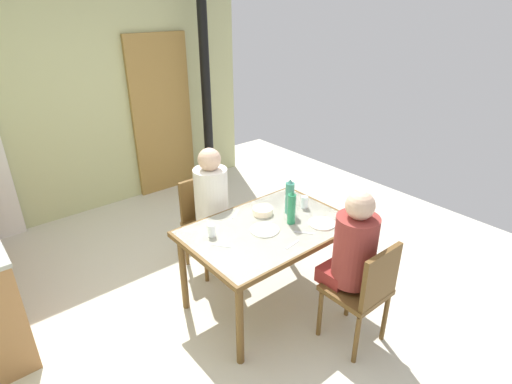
% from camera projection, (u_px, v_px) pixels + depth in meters
% --- Properties ---
extents(ground_plane, '(6.38, 6.38, 0.00)m').
position_uv_depth(ground_plane, '(215.00, 304.00, 3.46)').
color(ground_plane, beige).
extents(wall_back, '(4.08, 0.10, 2.83)m').
position_uv_depth(wall_back, '(85.00, 91.00, 4.55)').
color(wall_back, '#BDBF86').
rests_on(wall_back, ground_plane).
extents(door_wooden, '(0.80, 0.05, 2.00)m').
position_uv_depth(door_wooden, '(162.00, 116.00, 5.18)').
color(door_wooden, olive).
rests_on(door_wooden, ground_plane).
extents(stove_pipe_column, '(0.12, 0.12, 2.83)m').
position_uv_depth(stove_pipe_column, '(206.00, 81.00, 5.11)').
color(stove_pipe_column, black).
rests_on(stove_pipe_column, ground_plane).
extents(dining_table, '(1.30, 0.89, 0.73)m').
position_uv_depth(dining_table, '(268.00, 235.00, 3.23)').
color(dining_table, brown).
rests_on(dining_table, ground_plane).
extents(chair_near_diner, '(0.40, 0.40, 0.87)m').
position_uv_depth(chair_near_diner, '(365.00, 289.00, 2.87)').
color(chair_near_diner, brown).
rests_on(chair_near_diner, ground_plane).
extents(chair_far_diner, '(0.40, 0.40, 0.87)m').
position_uv_depth(chair_far_diner, '(205.00, 218.00, 3.81)').
color(chair_far_diner, brown).
rests_on(chair_far_diner, ground_plane).
extents(person_near_diner, '(0.30, 0.37, 0.77)m').
position_uv_depth(person_near_diner, '(353.00, 248.00, 2.84)').
color(person_near_diner, maroon).
rests_on(person_near_diner, ground_plane).
extents(person_far_diner, '(0.30, 0.37, 0.77)m').
position_uv_depth(person_far_diner, '(212.00, 196.00, 3.59)').
color(person_far_diner, silver).
rests_on(person_far_diner, ground_plane).
extents(water_bottle_green_near, '(0.07, 0.07, 0.30)m').
position_uv_depth(water_bottle_green_near, '(290.00, 197.00, 3.35)').
color(water_bottle_green_near, '#3A8770').
rests_on(water_bottle_green_near, dining_table).
extents(water_bottle_green_far, '(0.07, 0.07, 0.29)m').
position_uv_depth(water_bottle_green_far, '(292.00, 208.00, 3.20)').
color(water_bottle_green_far, '#237E4E').
rests_on(water_bottle_green_far, dining_table).
extents(serving_bowl_center, '(0.17, 0.17, 0.05)m').
position_uv_depth(serving_bowl_center, '(263.00, 211.00, 3.38)').
color(serving_bowl_center, beige).
rests_on(serving_bowl_center, dining_table).
extents(dinner_plate_near_left, '(0.22, 0.22, 0.01)m').
position_uv_depth(dinner_plate_near_left, '(322.00, 223.00, 3.24)').
color(dinner_plate_near_left, white).
rests_on(dinner_plate_near_left, dining_table).
extents(dinner_plate_near_right, '(0.22, 0.22, 0.01)m').
position_uv_depth(dinner_plate_near_right, '(265.00, 230.00, 3.15)').
color(dinner_plate_near_right, white).
rests_on(dinner_plate_near_right, dining_table).
extents(drinking_glass_by_near_diner, '(0.06, 0.06, 0.10)m').
position_uv_depth(drinking_glass_by_near_diner, '(304.00, 202.00, 3.47)').
color(drinking_glass_by_near_diner, silver).
rests_on(drinking_glass_by_near_diner, dining_table).
extents(drinking_glass_by_far_diner, '(0.06, 0.06, 0.10)m').
position_uv_depth(drinking_glass_by_far_diner, '(211.00, 230.00, 3.06)').
color(drinking_glass_by_far_diner, silver).
rests_on(drinking_glass_by_far_diner, dining_table).
extents(cutlery_knife_near, '(0.10, 0.13, 0.00)m').
position_uv_depth(cutlery_knife_near, '(221.00, 246.00, 2.95)').
color(cutlery_knife_near, silver).
rests_on(cutlery_knife_near, dining_table).
extents(cutlery_fork_near, '(0.10, 0.13, 0.00)m').
position_uv_depth(cutlery_fork_near, '(303.00, 233.00, 3.12)').
color(cutlery_fork_near, silver).
rests_on(cutlery_fork_near, dining_table).
extents(cutlery_knife_far, '(0.15, 0.04, 0.00)m').
position_uv_depth(cutlery_knife_far, '(292.00, 245.00, 2.97)').
color(cutlery_knife_far, silver).
rests_on(cutlery_knife_far, dining_table).
extents(cutlery_fork_far, '(0.13, 0.10, 0.00)m').
position_uv_depth(cutlery_fork_far, '(235.00, 214.00, 3.38)').
color(cutlery_fork_far, silver).
rests_on(cutlery_fork_far, dining_table).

